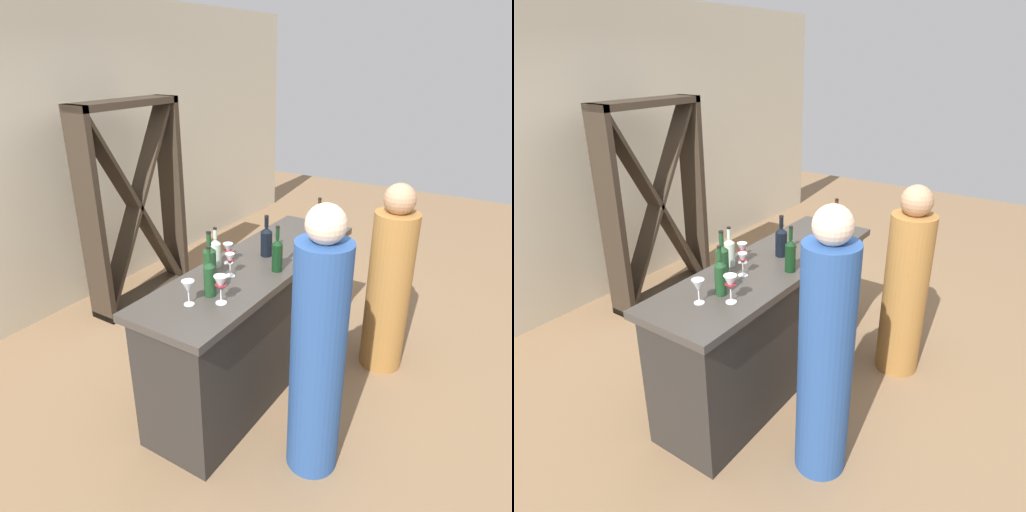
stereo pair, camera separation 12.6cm
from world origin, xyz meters
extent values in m
plane|color=#846647|center=(0.00, 0.00, 0.00)|extent=(12.00, 12.00, 0.00)
cube|color=beige|center=(0.00, 2.20, 1.40)|extent=(8.00, 0.10, 2.80)
cube|color=#2A2723|center=(0.00, 0.00, 0.46)|extent=(1.94, 0.52, 0.92)
cube|color=#3D3833|center=(0.00, 0.00, 0.94)|extent=(2.02, 0.60, 0.05)
cube|color=#33281E|center=(-0.04, 1.65, 0.96)|extent=(0.06, 0.28, 1.93)
cube|color=#33281E|center=(1.00, 1.65, 0.96)|extent=(0.06, 0.28, 1.93)
cube|color=#33281E|center=(0.48, 1.65, 1.90)|extent=(1.09, 0.28, 0.06)
cube|color=#33281E|center=(0.48, 1.65, 0.03)|extent=(1.09, 0.28, 0.06)
cube|color=#33281E|center=(0.48, 1.65, 0.96)|extent=(1.00, 0.20, 1.82)
cube|color=#33281E|center=(0.48, 1.65, 0.96)|extent=(1.00, 0.20, 1.82)
cylinder|color=#193D1E|center=(-0.54, -0.02, 1.06)|extent=(0.07, 0.07, 0.19)
cone|color=#193D1E|center=(-0.54, -0.02, 1.17)|extent=(0.07, 0.07, 0.04)
cylinder|color=#193D1E|center=(-0.54, -0.02, 1.23)|extent=(0.02, 0.02, 0.08)
cylinder|color=black|center=(-0.54, -0.02, 1.28)|extent=(0.03, 0.03, 0.01)
cylinder|color=#193D1E|center=(-0.37, 0.11, 1.07)|extent=(0.08, 0.08, 0.19)
cone|color=#193D1E|center=(-0.37, 0.11, 1.18)|extent=(0.08, 0.08, 0.04)
cylinder|color=#193D1E|center=(-0.37, 0.11, 1.24)|extent=(0.03, 0.03, 0.08)
cylinder|color=black|center=(-0.37, 0.11, 1.29)|extent=(0.03, 0.03, 0.01)
cylinder|color=#B7C6B2|center=(-0.19, 0.20, 1.05)|extent=(0.07, 0.07, 0.16)
cone|color=#B7C6B2|center=(-0.19, 0.20, 1.15)|extent=(0.07, 0.07, 0.03)
cylinder|color=#B7C6B2|center=(-0.19, 0.20, 1.20)|extent=(0.03, 0.03, 0.07)
cylinder|color=black|center=(-0.19, 0.20, 1.24)|extent=(0.03, 0.03, 0.01)
cylinder|color=black|center=(-0.03, -0.19, 1.06)|extent=(0.07, 0.07, 0.19)
cone|color=black|center=(-0.03, -0.19, 1.18)|extent=(0.07, 0.07, 0.04)
cylinder|color=black|center=(-0.03, -0.19, 1.23)|extent=(0.03, 0.03, 0.08)
cylinder|color=black|center=(-0.03, -0.19, 1.28)|extent=(0.03, 0.03, 0.01)
cylinder|color=black|center=(0.15, 0.01, 1.06)|extent=(0.08, 0.08, 0.18)
cone|color=black|center=(0.15, 0.01, 1.17)|extent=(0.08, 0.08, 0.03)
cylinder|color=black|center=(0.15, 0.01, 1.22)|extent=(0.03, 0.03, 0.07)
cylinder|color=black|center=(0.15, 0.01, 1.26)|extent=(0.03, 0.03, 0.01)
cylinder|color=#331E0F|center=(0.65, -0.16, 1.07)|extent=(0.07, 0.07, 0.19)
cone|color=#331E0F|center=(0.65, -0.16, 1.18)|extent=(0.07, 0.07, 0.04)
cylinder|color=#331E0F|center=(0.65, -0.16, 1.24)|extent=(0.03, 0.03, 0.08)
cylinder|color=black|center=(0.65, -0.16, 1.29)|extent=(0.03, 0.03, 0.01)
cylinder|color=white|center=(-0.58, -0.13, 0.97)|extent=(0.07, 0.07, 0.00)
cylinder|color=white|center=(-0.58, -0.13, 1.02)|extent=(0.01, 0.01, 0.08)
cone|color=white|center=(-0.58, -0.13, 1.10)|extent=(0.08, 0.08, 0.09)
cone|color=maroon|center=(-0.58, -0.13, 1.07)|extent=(0.07, 0.07, 0.03)
cylinder|color=white|center=(-0.70, 0.02, 0.97)|extent=(0.06, 0.06, 0.00)
cylinder|color=white|center=(-0.70, 0.02, 1.01)|extent=(0.01, 0.01, 0.07)
cone|color=white|center=(-0.70, 0.02, 1.08)|extent=(0.07, 0.07, 0.08)
cylinder|color=white|center=(-0.26, 0.03, 0.97)|extent=(0.06, 0.06, 0.00)
cylinder|color=white|center=(-0.26, 0.03, 1.01)|extent=(0.01, 0.01, 0.08)
cone|color=white|center=(-0.26, 0.03, 1.09)|extent=(0.06, 0.06, 0.07)
cone|color=maroon|center=(-0.26, 0.03, 1.07)|extent=(0.05, 0.05, 0.03)
cylinder|color=white|center=(-0.10, 0.16, 0.97)|extent=(0.07, 0.07, 0.00)
cylinder|color=white|center=(-0.10, 0.16, 1.01)|extent=(0.01, 0.01, 0.07)
cone|color=white|center=(-0.10, 0.16, 1.08)|extent=(0.07, 0.07, 0.07)
cone|color=maroon|center=(-0.10, 0.16, 1.05)|extent=(0.06, 0.06, 0.02)
cylinder|color=#284C8C|center=(-0.49, -0.71, 0.72)|extent=(0.32, 0.32, 1.44)
sphere|color=beige|center=(-0.49, -0.71, 1.54)|extent=(0.21, 0.21, 0.21)
cylinder|color=#9E6B33|center=(0.69, -0.74, 0.63)|extent=(0.40, 0.40, 1.27)
sphere|color=tan|center=(0.69, -0.74, 1.37)|extent=(0.22, 0.22, 0.22)
camera|label=1|loc=(-2.47, -1.55, 2.30)|focal=32.66mm
camera|label=2|loc=(-2.40, -1.66, 2.30)|focal=32.66mm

